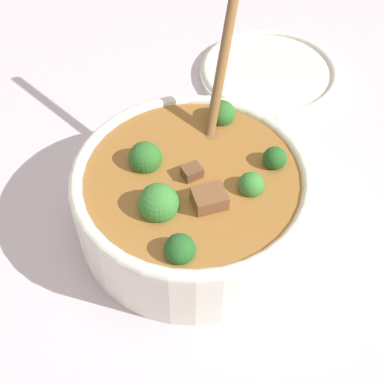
# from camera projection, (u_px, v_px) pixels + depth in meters

# --- Properties ---
(ground_plane) EXTENTS (4.00, 4.00, 0.00)m
(ground_plane) POSITION_uv_depth(u_px,v_px,m) (192.00, 224.00, 0.67)
(ground_plane) COLOR silver
(stew_bowl) EXTENTS (0.28, 0.34, 0.28)m
(stew_bowl) POSITION_uv_depth(u_px,v_px,m) (192.00, 195.00, 0.62)
(stew_bowl) COLOR white
(stew_bowl) RESTS_ON ground_plane
(empty_plate) EXTENTS (0.22, 0.22, 0.02)m
(empty_plate) POSITION_uv_depth(u_px,v_px,m) (270.00, 72.00, 0.85)
(empty_plate) COLOR silver
(empty_plate) RESTS_ON ground_plane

